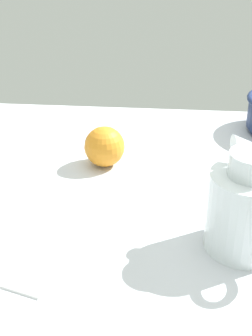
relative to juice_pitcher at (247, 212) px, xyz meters
The scene contains 3 objects.
ground_plane 21.69cm from the juice_pitcher, 148.51° to the left, with size 148.99×97.40×3.00cm, color silver.
juice_pitcher is the anchor object (origin of this frame).
loose_orange_2 35.49cm from the juice_pitcher, 134.82° to the left, with size 8.27×8.27×8.27cm, color orange.
Camera 1 is at (4.88, -69.96, 43.94)cm, focal length 49.51 mm.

